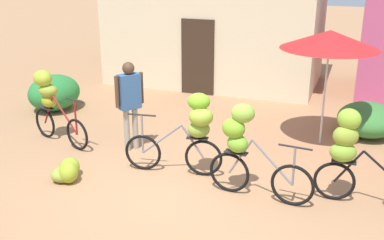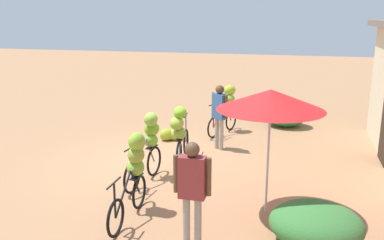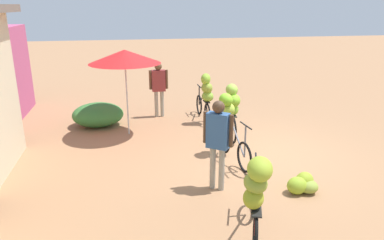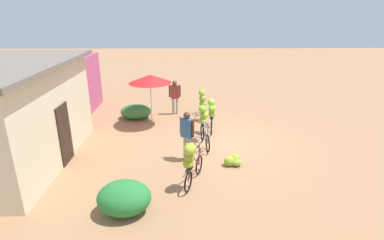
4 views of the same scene
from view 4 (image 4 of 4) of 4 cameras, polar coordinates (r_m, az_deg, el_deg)
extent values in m
plane|color=#A57550|center=(12.00, 5.62, -4.12)|extent=(60.00, 60.00, 0.00)
cube|color=beige|center=(11.45, -30.71, 0.40)|extent=(5.89, 3.24, 3.19)
cube|color=#72665B|center=(11.09, -32.25, 8.58)|extent=(6.39, 3.74, 0.16)
cube|color=#332319|center=(10.93, -22.67, -2.46)|extent=(0.90, 0.06, 2.00)
cube|color=#BA4D79|center=(16.57, -22.79, 6.18)|extent=(3.20, 2.80, 2.73)
ellipsoid|color=#297A36|center=(8.10, -12.54, -14.00)|extent=(1.14, 1.36, 0.85)
ellipsoid|color=#377836|center=(14.65, -10.40, 1.57)|extent=(1.24, 1.44, 0.67)
cylinder|color=beige|center=(13.49, -7.63, 3.50)|extent=(0.04, 0.04, 2.19)
cone|color=red|center=(13.24, -7.83, 7.62)|extent=(1.84, 1.84, 0.35)
torus|color=black|center=(9.63, 1.31, -8.36)|extent=(0.61, 0.25, 0.63)
torus|color=black|center=(8.77, -0.72, -11.45)|extent=(0.61, 0.25, 0.63)
cylinder|color=maroon|center=(8.76, -0.34, -9.04)|extent=(0.39, 0.16, 0.67)
cylinder|color=maroon|center=(9.20, 0.70, -7.54)|extent=(0.68, 0.26, 0.68)
cylinder|color=black|center=(9.33, 1.34, -4.63)|extent=(0.48, 0.19, 0.03)
cylinder|color=maroon|center=(9.47, 1.33, -6.53)|extent=(0.04, 0.04, 0.69)
cube|color=black|center=(8.68, -0.50, -9.18)|extent=(0.39, 0.25, 0.02)
ellipsoid|color=#99A325|center=(8.66, -0.71, -8.08)|extent=(0.45, 0.42, 0.29)
ellipsoid|color=#8DA035|center=(8.58, -0.53, -6.72)|extent=(0.44, 0.37, 0.26)
ellipsoid|color=#9BB32E|center=(8.40, -0.44, -5.51)|extent=(0.51, 0.46, 0.33)
torus|color=black|center=(11.06, 2.94, -4.38)|extent=(0.65, 0.13, 0.65)
torus|color=black|center=(12.03, 1.94, -2.29)|extent=(0.65, 0.13, 0.65)
cylinder|color=slate|center=(11.75, 2.12, -1.36)|extent=(0.41, 0.09, 0.58)
cylinder|color=slate|center=(11.26, 2.62, -2.35)|extent=(0.72, 0.13, 0.59)
cylinder|color=black|center=(10.79, 3.00, -1.03)|extent=(0.50, 0.09, 0.03)
cylinder|color=slate|center=(10.92, 2.97, -2.73)|extent=(0.04, 0.04, 0.69)
cube|color=black|center=(11.80, 2.06, -0.89)|extent=(0.38, 0.19, 0.02)
ellipsoid|color=#87A236|center=(11.76, 1.99, -0.16)|extent=(0.46, 0.42, 0.28)
ellipsoid|color=#92AE34|center=(11.74, 2.25, 1.05)|extent=(0.46, 0.39, 0.32)
ellipsoid|color=#74B624|center=(11.60, 1.99, 2.07)|extent=(0.42, 0.36, 0.29)
torus|color=black|center=(13.52, 3.73, 0.29)|extent=(0.67, 0.11, 0.67)
torus|color=black|center=(12.58, 3.65, -1.26)|extent=(0.67, 0.11, 0.67)
cylinder|color=slate|center=(12.63, 3.70, 0.33)|extent=(0.39, 0.07, 0.63)
cylinder|color=slate|center=(13.11, 3.74, 1.07)|extent=(0.68, 0.10, 0.64)
cylinder|color=black|center=(13.32, 3.79, 2.78)|extent=(0.50, 0.08, 0.03)
cylinder|color=slate|center=(13.42, 3.76, 1.53)|extent=(0.04, 0.04, 0.62)
cube|color=black|center=(12.54, 3.70, 0.45)|extent=(0.37, 0.17, 0.02)
ellipsoid|color=#77AF2E|center=(12.51, 3.73, 1.14)|extent=(0.41, 0.36, 0.29)
ellipsoid|color=#75AB26|center=(12.37, 3.78, 2.11)|extent=(0.44, 0.39, 0.31)
ellipsoid|color=#86B33A|center=(12.42, 3.61, 3.35)|extent=(0.39, 0.33, 0.30)
torus|color=black|center=(15.03, 1.67, 2.30)|extent=(0.63, 0.06, 0.63)
torus|color=black|center=(14.04, 1.95, 1.00)|extent=(0.63, 0.06, 0.63)
cylinder|color=black|center=(14.13, 1.91, 2.30)|extent=(0.40, 0.04, 0.57)
cylinder|color=black|center=(14.63, 1.77, 2.92)|extent=(0.70, 0.05, 0.58)
cylinder|color=black|center=(14.86, 1.69, 4.51)|extent=(0.50, 0.04, 0.03)
cylinder|color=black|center=(14.94, 1.68, 3.40)|extent=(0.04, 0.04, 0.60)
cube|color=black|center=(14.04, 1.94, 2.46)|extent=(0.36, 0.15, 0.02)
ellipsoid|color=#80A833|center=(13.96, 2.05, 3.06)|extent=(0.47, 0.41, 0.30)
ellipsoid|color=olive|center=(13.90, 1.97, 4.05)|extent=(0.45, 0.40, 0.32)
ellipsoid|color=#8CB933|center=(13.85, 1.84, 5.09)|extent=(0.40, 0.35, 0.32)
ellipsoid|color=#90A827|center=(10.36, 8.07, -7.27)|extent=(0.49, 0.50, 0.35)
ellipsoid|color=#8DA039|center=(10.30, 8.13, -7.74)|extent=(0.56, 0.56, 0.26)
ellipsoid|color=#90B02A|center=(10.25, 7.04, -7.64)|extent=(0.40, 0.45, 0.32)
cylinder|color=gray|center=(10.50, -1.32, -5.20)|extent=(0.11, 0.11, 0.84)
cylinder|color=gray|center=(10.40, -0.53, -5.45)|extent=(0.11, 0.11, 0.84)
cube|color=#33598C|center=(10.15, -0.95, -1.50)|extent=(0.40, 0.44, 0.66)
cylinder|color=#4C3321|center=(10.28, -2.07, -1.03)|extent=(0.08, 0.08, 0.60)
cylinder|color=#4C3321|center=(10.00, 0.20, -1.63)|extent=(0.08, 0.08, 0.60)
sphere|color=#4C3321|center=(10.00, -0.96, 0.88)|extent=(0.23, 0.23, 0.23)
cylinder|color=gray|center=(14.99, -3.53, 2.59)|extent=(0.11, 0.11, 0.82)
cylinder|color=gray|center=(14.98, -2.84, 2.60)|extent=(0.11, 0.11, 0.82)
cube|color=maroon|center=(14.78, -3.23, 5.30)|extent=(0.21, 0.40, 0.65)
cylinder|color=brown|center=(14.78, -4.21, 5.41)|extent=(0.08, 0.08, 0.58)
cylinder|color=brown|center=(14.77, -2.26, 5.43)|extent=(0.08, 0.08, 0.58)
sphere|color=brown|center=(14.68, -3.27, 6.94)|extent=(0.22, 0.22, 0.22)
camera|label=1|loc=(15.40, 28.88, 12.83)|focal=43.81mm
camera|label=2|loc=(19.94, -7.25, 15.74)|focal=38.57mm
camera|label=3|loc=(4.17, -24.03, -3.74)|focal=33.70mm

